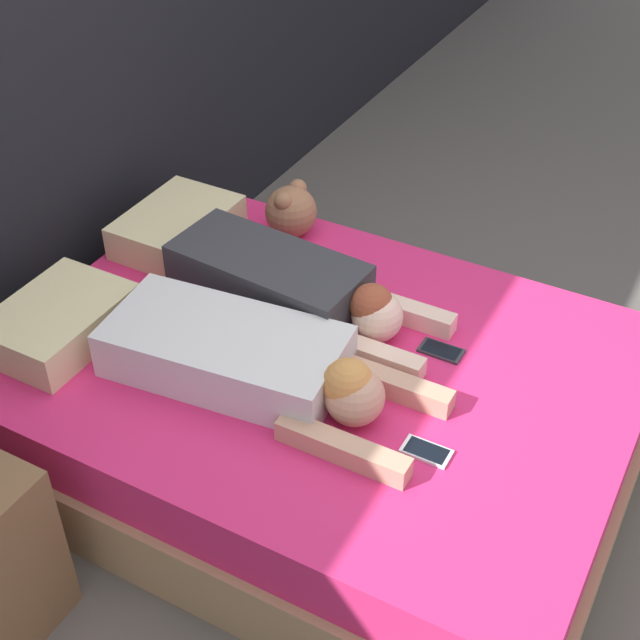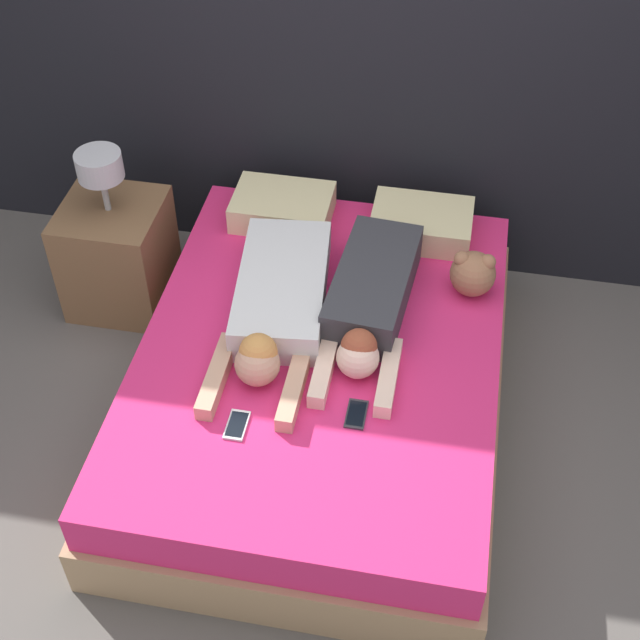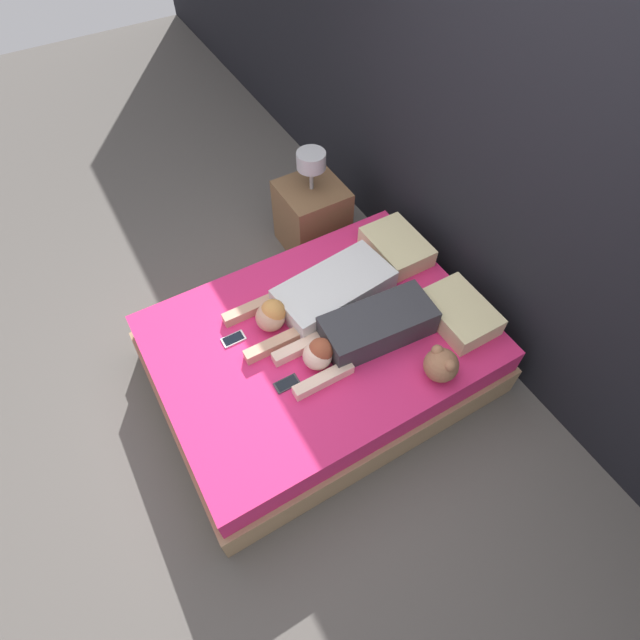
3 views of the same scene
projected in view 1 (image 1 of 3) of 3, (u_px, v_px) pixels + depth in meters
The scene contains 9 objects.
ground_plane at pixel (320, 451), 3.25m from camera, with size 12.00×12.00×0.00m, color #5B5651.
bed at pixel (320, 406), 3.11m from camera, with size 1.57×2.10×0.46m.
pillow_head_left at pixel (59, 322), 3.00m from camera, with size 0.47×0.34×0.14m.
pillow_head_right at pixel (178, 227), 3.47m from camera, with size 0.47×0.34×0.14m.
person_left at pixel (255, 362), 2.81m from camera, with size 0.46×1.12×0.21m.
person_right at pixel (293, 287), 3.11m from camera, with size 0.36×1.01×0.20m.
cell_phone_left at pixel (426, 451), 2.61m from camera, with size 0.08×0.15×0.01m.
cell_phone_right at pixel (441, 351), 2.98m from camera, with size 0.08×0.15×0.01m.
plush_toy at pixel (291, 210), 3.49m from camera, with size 0.20×0.20×0.21m.
Camera 1 is at (-1.98, -1.08, 2.38)m, focal length 50.00 mm.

